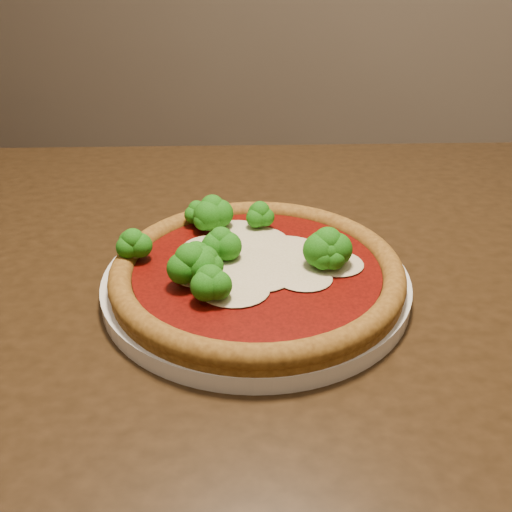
% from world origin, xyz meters
% --- Properties ---
extents(dining_table, '(1.34, 1.20, 0.75)m').
position_xyz_m(dining_table, '(0.18, 0.18, 0.65)').
color(dining_table, black).
rests_on(dining_table, floor).
extents(plate, '(0.32, 0.32, 0.02)m').
position_xyz_m(plate, '(0.17, 0.16, 0.76)').
color(plate, silver).
rests_on(plate, dining_table).
extents(pizza, '(0.30, 0.30, 0.06)m').
position_xyz_m(pizza, '(0.16, 0.15, 0.78)').
color(pizza, '#8D5F21').
rests_on(pizza, plate).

